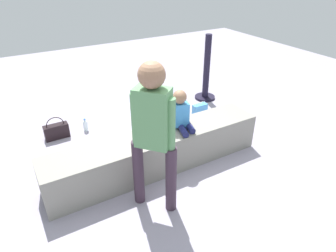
% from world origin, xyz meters
% --- Properties ---
extents(ground_plane, '(12.00, 12.00, 0.00)m').
position_xyz_m(ground_plane, '(0.00, 0.00, 0.00)').
color(ground_plane, '#948DA0').
extents(concrete_ledge, '(2.65, 0.47, 0.46)m').
position_xyz_m(concrete_ledge, '(0.00, 0.00, 0.23)').
color(concrete_ledge, gray).
rests_on(concrete_ledge, ground_plane).
extents(child_seated, '(0.29, 0.34, 0.48)m').
position_xyz_m(child_seated, '(0.32, -0.00, 0.67)').
color(child_seated, '#181C4D').
rests_on(child_seated, concrete_ledge).
extents(adult_standing, '(0.35, 0.37, 1.53)m').
position_xyz_m(adult_standing, '(-0.32, -0.54, 0.92)').
color(adult_standing, '#372735').
rests_on(adult_standing, ground_plane).
extents(cake_plate, '(0.22, 0.22, 0.07)m').
position_xyz_m(cake_plate, '(0.03, 0.09, 0.48)').
color(cake_plate, white).
rests_on(cake_plate, concrete_ledge).
extents(gift_bag, '(0.23, 0.10, 0.31)m').
position_xyz_m(gift_bag, '(1.15, 0.74, 0.14)').
color(gift_bag, '#4C99E0').
rests_on(gift_bag, ground_plane).
extents(railing_post, '(0.36, 0.36, 1.14)m').
position_xyz_m(railing_post, '(1.72, 1.37, 0.43)').
color(railing_post, black).
rests_on(railing_post, ground_plane).
extents(water_bottle_near_gift, '(0.07, 0.07, 0.20)m').
position_xyz_m(water_bottle_near_gift, '(-0.49, 1.31, 0.09)').
color(water_bottle_near_gift, silver).
rests_on(water_bottle_near_gift, ground_plane).
extents(party_cup_red, '(0.09, 0.09, 0.11)m').
position_xyz_m(party_cup_red, '(0.76, 0.70, 0.05)').
color(party_cup_red, red).
rests_on(party_cup_red, ground_plane).
extents(cake_box_white, '(0.29, 0.34, 0.13)m').
position_xyz_m(cake_box_white, '(0.50, 0.64, 0.07)').
color(cake_box_white, white).
rests_on(cake_box_white, ground_plane).
extents(handbag_black_leather, '(0.33, 0.13, 0.33)m').
position_xyz_m(handbag_black_leather, '(-0.90, 1.31, 0.11)').
color(handbag_black_leather, black).
rests_on(handbag_black_leather, ground_plane).
extents(handbag_brown_canvas, '(0.30, 0.15, 0.29)m').
position_xyz_m(handbag_brown_canvas, '(0.62, 1.05, 0.10)').
color(handbag_brown_canvas, brown).
rests_on(handbag_brown_canvas, ground_plane).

